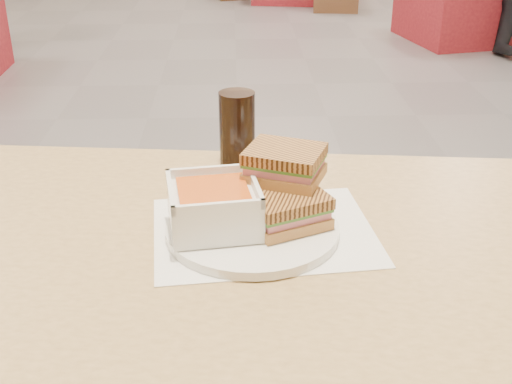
{
  "coord_description": "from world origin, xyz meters",
  "views": [
    {
      "loc": [
        -0.02,
        -2.86,
        1.24
      ],
      "look_at": [
        0.01,
        -2.0,
        0.82
      ],
      "focal_mm": 46.42,
      "sensor_mm": 36.0,
      "label": 1
    }
  ],
  "objects_px": {
    "bg_chair_1l": "(446,10)",
    "soup_bowl": "(214,207)",
    "cola_glass": "(237,129)",
    "plate": "(252,229)",
    "panini_lower": "(287,209)",
    "main_table": "(221,307)"
  },
  "relations": [
    {
      "from": "bg_chair_1l",
      "to": "soup_bowl",
      "type": "bearing_deg",
      "value": -111.23
    },
    {
      "from": "soup_bowl",
      "to": "panini_lower",
      "type": "height_order",
      "value": "soup_bowl"
    },
    {
      "from": "main_table",
      "to": "cola_glass",
      "type": "relative_size",
      "value": 9.1
    },
    {
      "from": "main_table",
      "to": "plate",
      "type": "relative_size",
      "value": 4.88
    },
    {
      "from": "soup_bowl",
      "to": "bg_chair_1l",
      "type": "distance_m",
      "value": 4.93
    },
    {
      "from": "main_table",
      "to": "panini_lower",
      "type": "height_order",
      "value": "panini_lower"
    },
    {
      "from": "cola_glass",
      "to": "bg_chair_1l",
      "type": "distance_m",
      "value": 4.68
    },
    {
      "from": "plate",
      "to": "cola_glass",
      "type": "bearing_deg",
      "value": 94.31
    },
    {
      "from": "soup_bowl",
      "to": "panini_lower",
      "type": "bearing_deg",
      "value": 1.07
    },
    {
      "from": "panini_lower",
      "to": "cola_glass",
      "type": "bearing_deg",
      "value": 105.15
    },
    {
      "from": "plate",
      "to": "panini_lower",
      "type": "relative_size",
      "value": 1.88
    },
    {
      "from": "bg_chair_1l",
      "to": "panini_lower",
      "type": "bearing_deg",
      "value": -110.06
    },
    {
      "from": "soup_bowl",
      "to": "panini_lower",
      "type": "relative_size",
      "value": 1.06
    },
    {
      "from": "cola_glass",
      "to": "bg_chair_1l",
      "type": "bearing_deg",
      "value": 68.02
    },
    {
      "from": "main_table",
      "to": "bg_chair_1l",
      "type": "height_order",
      "value": "main_table"
    },
    {
      "from": "plate",
      "to": "bg_chair_1l",
      "type": "distance_m",
      "value": 4.91
    },
    {
      "from": "main_table",
      "to": "soup_bowl",
      "type": "relative_size",
      "value": 8.63
    },
    {
      "from": "cola_glass",
      "to": "bg_chair_1l",
      "type": "height_order",
      "value": "cola_glass"
    },
    {
      "from": "bg_chair_1l",
      "to": "main_table",
      "type": "bearing_deg",
      "value": -111.06
    },
    {
      "from": "plate",
      "to": "soup_bowl",
      "type": "relative_size",
      "value": 1.77
    },
    {
      "from": "plate",
      "to": "cola_glass",
      "type": "distance_m",
      "value": 0.27
    },
    {
      "from": "cola_glass",
      "to": "bg_chair_1l",
      "type": "relative_size",
      "value": 0.33
    }
  ]
}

